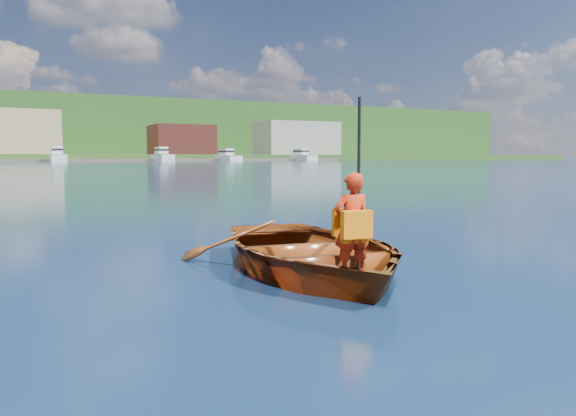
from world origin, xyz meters
name	(u,v)px	position (x,y,z in m)	size (l,w,h in m)	color
ground	(220,269)	(0.00, 0.00, 0.00)	(600.00, 600.00, 0.00)	#0E293F
rowboat	(309,251)	(0.95, -0.63, 0.26)	(3.31, 4.30, 0.82)	brown
child_paddler	(352,225)	(0.99, -1.54, 0.68)	(0.45, 0.37, 1.98)	red
shoreline	(18,133)	(0.00, 236.61, 10.32)	(400.00, 140.00, 22.00)	#365427
dock	(59,160)	(8.44, 148.00, 0.40)	(160.03, 10.27, 0.80)	brown
marina_yachts	(60,157)	(8.27, 143.34, 1.36)	(143.29, 13.53, 4.18)	silver
hillside_trees	(107,117)	(33.72, 238.08, 17.91)	(301.85, 85.05, 25.94)	#382314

